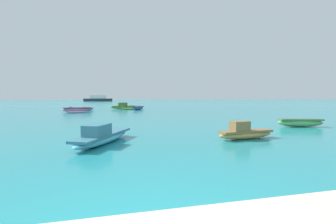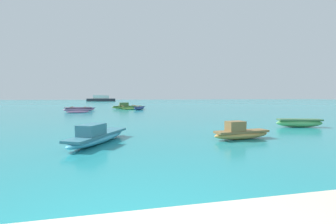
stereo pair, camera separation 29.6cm
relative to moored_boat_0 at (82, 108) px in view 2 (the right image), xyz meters
The scene contains 8 objects.
moored_boat_0 is the anchor object (origin of this frame).
moored_boat_1 6.79m from the moored_boat_0, 12.72° to the right, with size 1.69×2.61×0.39m.
moored_boat_2 4.20m from the moored_boat_0, 85.12° to the right, with size 2.85×3.18×0.54m.
moored_boat_3 22.57m from the moored_boat_0, 53.84° to the right, with size 2.32×1.10×0.41m.
moored_boat_4 5.43m from the moored_boat_0, 11.34° to the left, with size 4.07×4.93×0.80m.
moored_boat_5 20.56m from the moored_boat_0, 79.57° to the right, with size 1.98×3.10×0.67m.
moored_boat_6 22.33m from the moored_boat_0, 67.01° to the right, with size 2.29×0.77×0.66m.
distant_ferry 50.51m from the moored_boat_0, 92.16° to the left, with size 9.19×2.02×2.02m.
Camera 2 is at (0.08, -1.73, 1.53)m, focal length 24.00 mm.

